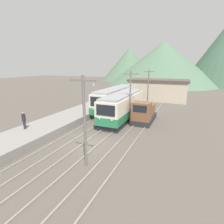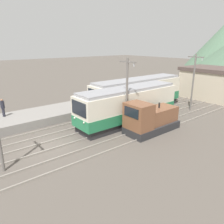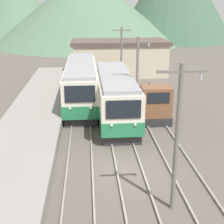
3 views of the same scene
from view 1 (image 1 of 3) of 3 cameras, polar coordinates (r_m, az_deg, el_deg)
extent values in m
plane|color=#564F47|center=(17.41, -7.16, -10.18)|extent=(200.00, 200.00, 0.00)
cube|color=gray|center=(20.92, -22.25, -5.56)|extent=(4.50, 54.00, 0.89)
cube|color=gray|center=(19.16, -15.87, -8.04)|extent=(0.10, 60.00, 0.14)
cube|color=gray|center=(18.34, -12.32, -8.85)|extent=(0.10, 60.00, 0.14)
cube|color=gray|center=(17.63, -8.65, -9.66)|extent=(0.10, 60.00, 0.14)
cube|color=gray|center=(16.97, -4.44, -10.53)|extent=(0.10, 60.00, 0.14)
cube|color=gray|center=(16.37, 0.51, -11.48)|extent=(0.10, 60.00, 0.14)
cube|color=gray|center=(15.93, 5.40, -12.33)|extent=(0.10, 60.00, 0.14)
cube|color=#28282B|center=(29.62, 1.26, 1.15)|extent=(2.58, 12.39, 0.70)
cube|color=silver|center=(29.25, 1.28, 4.56)|extent=(2.80, 12.90, 2.88)
cube|color=#267A4C|center=(29.43, 1.27, 2.80)|extent=(2.84, 12.94, 1.04)
cube|color=black|center=(23.36, -4.67, 3.36)|extent=(2.24, 0.06, 1.27)
sphere|color=silver|center=(23.95, -6.26, 0.92)|extent=(0.18, 0.18, 0.18)
sphere|color=silver|center=(23.25, -2.95, 0.57)|extent=(0.18, 0.18, 0.18)
cube|color=#939399|center=(29.02, 1.30, 7.63)|extent=(2.46, 12.39, 0.28)
cube|color=#28282B|center=(24.81, 3.58, -1.57)|extent=(2.58, 11.00, 0.70)
cube|color=silver|center=(24.38, 3.64, 2.32)|extent=(2.80, 11.46, 2.75)
cube|color=#267A4C|center=(24.59, 3.61, 0.32)|extent=(2.84, 11.50, 0.99)
cube|color=black|center=(19.07, -2.16, 0.53)|extent=(2.24, 0.06, 1.21)
sphere|color=silver|center=(19.67, -4.17, -2.22)|extent=(0.18, 0.18, 0.18)
sphere|color=silver|center=(19.04, -0.04, -2.76)|extent=(0.18, 0.18, 0.18)
cube|color=#939399|center=(24.10, 3.70, 5.85)|extent=(2.46, 11.00, 0.28)
cube|color=#28282B|center=(24.29, 10.49, -2.16)|extent=(2.40, 5.48, 0.70)
cube|color=brown|center=(22.14, 9.58, 0.26)|extent=(2.28, 1.75, 2.30)
cube|color=black|center=(21.17, 9.06, 1.03)|extent=(1.68, 0.04, 0.83)
cube|color=brown|center=(24.84, 11.06, 0.71)|extent=(1.92, 3.63, 1.40)
cylinder|color=black|center=(24.63, 11.17, 2.85)|extent=(0.16, 0.16, 0.50)
cylinder|color=slate|center=(12.59, -8.91, -3.66)|extent=(0.20, 0.20, 6.74)
cube|color=slate|center=(11.99, -9.48, 10.16)|extent=(2.00, 0.12, 0.12)
cylinder|color=#B2B2B7|center=(11.60, -6.06, 9.14)|extent=(0.10, 0.10, 0.30)
cylinder|color=slate|center=(22.15, 5.94, 4.42)|extent=(0.20, 0.20, 6.74)
cube|color=slate|center=(21.82, 6.16, 12.24)|extent=(2.00, 0.12, 0.12)
cylinder|color=#B2B2B7|center=(21.61, 8.21, 11.63)|extent=(0.10, 0.10, 0.30)
cylinder|color=slate|center=(32.47, 11.68, 7.47)|extent=(0.20, 0.20, 6.74)
cube|color=slate|center=(32.24, 11.97, 12.79)|extent=(2.00, 0.12, 0.12)
cylinder|color=#B2B2B7|center=(32.10, 13.38, 12.35)|extent=(0.10, 0.10, 0.30)
cylinder|color=#282833|center=(20.59, -26.65, -3.77)|extent=(0.26, 0.26, 0.87)
cylinder|color=#23232D|center=(20.38, -26.90, -1.64)|extent=(0.38, 0.38, 0.73)
sphere|color=#9E7051|center=(20.26, -27.06, -0.35)|extent=(0.22, 0.22, 0.22)
cube|color=beige|center=(40.33, 14.83, 6.71)|extent=(12.00, 6.00, 4.03)
cube|color=#51423D|center=(40.09, 15.04, 9.91)|extent=(12.60, 6.30, 0.50)
cone|color=#517056|center=(76.88, 16.22, 15.10)|extent=(43.88, 43.88, 17.11)
cone|color=#517056|center=(93.83, 5.60, 15.27)|extent=(28.15, 28.15, 16.58)
camera|label=2|loc=(10.89, 69.02, 8.77)|focal=35.00mm
camera|label=3|loc=(10.46, -79.60, 11.62)|focal=50.00mm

